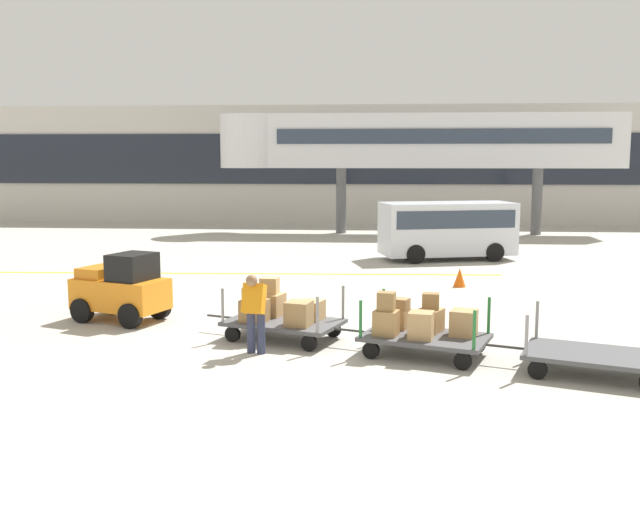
# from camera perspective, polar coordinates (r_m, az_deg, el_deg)

# --- Properties ---
(ground_plane) EXTENTS (120.00, 120.00, 0.00)m
(ground_plane) POSITION_cam_1_polar(r_m,az_deg,el_deg) (15.95, -1.55, -5.67)
(ground_plane) COLOR #B2ADA0
(apron_lead_line) EXTENTS (18.88, 0.97, 0.01)m
(apron_lead_line) POSITION_cam_1_polar(r_m,az_deg,el_deg) (23.40, -8.92, -1.42)
(apron_lead_line) COLOR yellow
(apron_lead_line) RESTS_ON ground_plane
(terminal_building) EXTENTS (46.91, 2.51, 6.67)m
(terminal_building) POSITION_cam_1_polar(r_m,az_deg,el_deg) (41.43, 2.13, 7.28)
(terminal_building) COLOR #BCB7AD
(terminal_building) RESTS_ON ground_plane
(jet_bridge) EXTENTS (19.46, 3.00, 5.83)m
(jet_bridge) POSITION_cam_1_polar(r_m,az_deg,el_deg) (35.46, 6.69, 9.01)
(jet_bridge) COLOR silver
(jet_bridge) RESTS_ON ground_plane
(baggage_tug) EXTENTS (2.35, 1.81, 1.58)m
(baggage_tug) POSITION_cam_1_polar(r_m,az_deg,el_deg) (16.95, -15.59, -2.56)
(baggage_tug) COLOR orange
(baggage_tug) RESTS_ON ground_plane
(baggage_cart_lead) EXTENTS (3.07, 2.10, 1.22)m
(baggage_cart_lead) POSITION_cam_1_polar(r_m,az_deg,el_deg) (14.74, -3.19, -4.56)
(baggage_cart_lead) COLOR #4C4C4F
(baggage_cart_lead) RESTS_ON ground_plane
(baggage_cart_middle) EXTENTS (3.07, 2.10, 1.23)m
(baggage_cart_middle) POSITION_cam_1_polar(r_m,az_deg,el_deg) (13.70, 8.10, -5.59)
(baggage_cart_middle) COLOR #4C4C4F
(baggage_cart_middle) RESTS_ON ground_plane
(baggage_cart_tail) EXTENTS (3.07, 2.10, 1.10)m
(baggage_cart_tail) POSITION_cam_1_polar(r_m,az_deg,el_deg) (13.21, 21.08, -7.50)
(baggage_cart_tail) COLOR #4C4C4F
(baggage_cart_tail) RESTS_ON ground_plane
(baggage_handler) EXTENTS (0.46, 0.48, 1.56)m
(baggage_handler) POSITION_cam_1_polar(r_m,az_deg,el_deg) (13.58, -5.26, -4.34)
(baggage_handler) COLOR #2D334C
(baggage_handler) RESTS_ON ground_plane
(shuttle_van) EXTENTS (5.12, 3.03, 2.10)m
(shuttle_van) POSITION_cam_1_polar(r_m,az_deg,el_deg) (26.66, 10.14, 2.34)
(shuttle_van) COLOR silver
(shuttle_van) RESTS_ON ground_plane
(safety_cone_near) EXTENTS (0.36, 0.36, 0.55)m
(safety_cone_near) POSITION_cam_1_polar(r_m,az_deg,el_deg) (21.09, 11.10, -1.74)
(safety_cone_near) COLOR #EA590F
(safety_cone_near) RESTS_ON ground_plane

